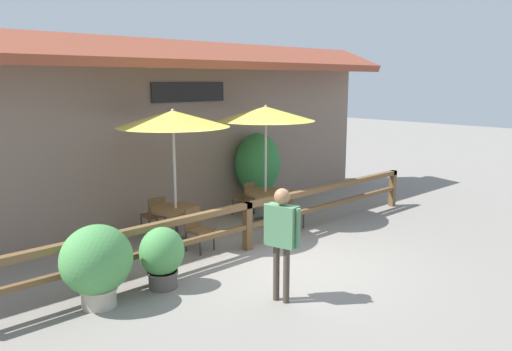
{
  "coord_description": "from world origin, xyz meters",
  "views": [
    {
      "loc": [
        -6.23,
        -5.93,
        3.28
      ],
      "look_at": [
        0.54,
        1.39,
        1.37
      ],
      "focal_mm": 35.0,
      "sensor_mm": 36.0,
      "label": 1
    }
  ],
  "objects_px": {
    "chair_middle_wallside": "(245,196)",
    "dining_table_middle": "(265,197)",
    "potted_plant_entrance_palm": "(97,262)",
    "pedestrian": "(282,230)",
    "chair_near_wallside": "(154,214)",
    "chair_near_streetside": "(197,227)",
    "potted_plant_corner_fern": "(162,255)",
    "dining_table_near": "(176,215)",
    "patio_umbrella_middle": "(266,114)",
    "patio_umbrella_near": "(173,119)",
    "chair_middle_streetside": "(290,208)",
    "potted_plant_broad_leaf": "(258,165)"
  },
  "relations": [
    {
      "from": "chair_middle_wallside",
      "to": "potted_plant_entrance_palm",
      "type": "xyz_separation_m",
      "value": [
        -4.96,
        -2.35,
        0.22
      ]
    },
    {
      "from": "potted_plant_entrance_palm",
      "to": "pedestrian",
      "type": "height_order",
      "value": "pedestrian"
    },
    {
      "from": "chair_middle_wallside",
      "to": "dining_table_middle",
      "type": "bearing_deg",
      "value": 74.43
    },
    {
      "from": "patio_umbrella_middle",
      "to": "potted_plant_broad_leaf",
      "type": "height_order",
      "value": "patio_umbrella_middle"
    },
    {
      "from": "chair_near_streetside",
      "to": "potted_plant_corner_fern",
      "type": "distance_m",
      "value": 1.84
    },
    {
      "from": "chair_near_streetside",
      "to": "dining_table_middle",
      "type": "xyz_separation_m",
      "value": [
        2.4,
        0.58,
        0.11
      ]
    },
    {
      "from": "chair_near_streetside",
      "to": "potted_plant_corner_fern",
      "type": "height_order",
      "value": "potted_plant_corner_fern"
    },
    {
      "from": "patio_umbrella_near",
      "to": "chair_near_wallside",
      "type": "relative_size",
      "value": 3.27
    },
    {
      "from": "chair_near_wallside",
      "to": "dining_table_middle",
      "type": "xyz_separation_m",
      "value": [
        2.48,
        -0.86,
        0.11
      ]
    },
    {
      "from": "dining_table_near",
      "to": "pedestrian",
      "type": "relative_size",
      "value": 0.57
    },
    {
      "from": "patio_umbrella_near",
      "to": "pedestrian",
      "type": "height_order",
      "value": "patio_umbrella_near"
    },
    {
      "from": "patio_umbrella_near",
      "to": "chair_middle_streetside",
      "type": "relative_size",
      "value": 3.27
    },
    {
      "from": "patio_umbrella_near",
      "to": "potted_plant_entrance_palm",
      "type": "distance_m",
      "value": 3.58
    },
    {
      "from": "dining_table_near",
      "to": "patio_umbrella_middle",
      "type": "relative_size",
      "value": 0.36
    },
    {
      "from": "patio_umbrella_middle",
      "to": "pedestrian",
      "type": "height_order",
      "value": "patio_umbrella_middle"
    },
    {
      "from": "chair_middle_streetside",
      "to": "potted_plant_entrance_palm",
      "type": "distance_m",
      "value": 5.05
    },
    {
      "from": "dining_table_middle",
      "to": "chair_near_wallside",
      "type": "bearing_deg",
      "value": 160.81
    },
    {
      "from": "pedestrian",
      "to": "patio_umbrella_near",
      "type": "bearing_deg",
      "value": 158.38
    },
    {
      "from": "potted_plant_corner_fern",
      "to": "potted_plant_entrance_palm",
      "type": "height_order",
      "value": "potted_plant_entrance_palm"
    },
    {
      "from": "chair_near_wallside",
      "to": "potted_plant_entrance_palm",
      "type": "distance_m",
      "value": 3.48
    },
    {
      "from": "dining_table_middle",
      "to": "patio_umbrella_middle",
      "type": "bearing_deg",
      "value": 135.0
    },
    {
      "from": "potted_plant_corner_fern",
      "to": "pedestrian",
      "type": "relative_size",
      "value": 0.57
    },
    {
      "from": "patio_umbrella_middle",
      "to": "pedestrian",
      "type": "xyz_separation_m",
      "value": [
        -2.84,
        -3.3,
        -1.41
      ]
    },
    {
      "from": "patio_umbrella_middle",
      "to": "potted_plant_corner_fern",
      "type": "xyz_separation_m",
      "value": [
        -3.88,
        -1.67,
        -1.98
      ]
    },
    {
      "from": "patio_umbrella_near",
      "to": "potted_plant_entrance_palm",
      "type": "relative_size",
      "value": 2.21
    },
    {
      "from": "chair_middle_streetside",
      "to": "patio_umbrella_middle",
      "type": "bearing_deg",
      "value": 95.79
    },
    {
      "from": "chair_middle_streetside",
      "to": "potted_plant_entrance_palm",
      "type": "bearing_deg",
      "value": -167.48
    },
    {
      "from": "dining_table_middle",
      "to": "potted_plant_corner_fern",
      "type": "height_order",
      "value": "potted_plant_corner_fern"
    },
    {
      "from": "chair_near_wallside",
      "to": "potted_plant_entrance_palm",
      "type": "height_order",
      "value": "potted_plant_entrance_palm"
    },
    {
      "from": "potted_plant_entrance_palm",
      "to": "pedestrian",
      "type": "bearing_deg",
      "value": -39.21
    },
    {
      "from": "patio_umbrella_near",
      "to": "chair_middle_wallside",
      "type": "relative_size",
      "value": 3.27
    },
    {
      "from": "dining_table_middle",
      "to": "pedestrian",
      "type": "bearing_deg",
      "value": -130.69
    },
    {
      "from": "dining_table_near",
      "to": "potted_plant_entrance_palm",
      "type": "bearing_deg",
      "value": -145.46
    },
    {
      "from": "chair_middle_wallside",
      "to": "chair_middle_streetside",
      "type": "bearing_deg",
      "value": 77.19
    },
    {
      "from": "chair_middle_streetside",
      "to": "potted_plant_broad_leaf",
      "type": "relative_size",
      "value": 0.43
    },
    {
      "from": "patio_umbrella_near",
      "to": "chair_middle_wallside",
      "type": "xyz_separation_m",
      "value": [
        2.44,
        0.61,
        -2.06
      ]
    },
    {
      "from": "chair_near_wallside",
      "to": "dining_table_middle",
      "type": "height_order",
      "value": "chair_near_wallside"
    },
    {
      "from": "chair_near_streetside",
      "to": "dining_table_middle",
      "type": "relative_size",
      "value": 0.84
    },
    {
      "from": "chair_near_streetside",
      "to": "pedestrian",
      "type": "xyz_separation_m",
      "value": [
        -0.44,
        -2.72,
        0.66
      ]
    },
    {
      "from": "dining_table_near",
      "to": "pedestrian",
      "type": "bearing_deg",
      "value": -97.21
    },
    {
      "from": "chair_middle_streetside",
      "to": "pedestrian",
      "type": "height_order",
      "value": "pedestrian"
    },
    {
      "from": "chair_near_streetside",
      "to": "dining_table_middle",
      "type": "height_order",
      "value": "chair_near_streetside"
    },
    {
      "from": "potted_plant_broad_leaf",
      "to": "patio_umbrella_middle",
      "type": "bearing_deg",
      "value": -126.31
    },
    {
      "from": "patio_umbrella_near",
      "to": "chair_middle_streetside",
      "type": "xyz_separation_m",
      "value": [
        2.44,
        -0.89,
        -2.06
      ]
    },
    {
      "from": "dining_table_middle",
      "to": "potted_plant_corner_fern",
      "type": "xyz_separation_m",
      "value": [
        -3.88,
        -1.67,
        -0.03
      ]
    },
    {
      "from": "chair_middle_wallside",
      "to": "pedestrian",
      "type": "distance_m",
      "value": 5.01
    },
    {
      "from": "potted_plant_corner_fern",
      "to": "patio_umbrella_near",
      "type": "bearing_deg",
      "value": 50.82
    },
    {
      "from": "chair_near_wallside",
      "to": "potted_plant_broad_leaf",
      "type": "height_order",
      "value": "potted_plant_broad_leaf"
    },
    {
      "from": "potted_plant_corner_fern",
      "to": "dining_table_near",
      "type": "bearing_deg",
      "value": 50.82
    },
    {
      "from": "potted_plant_corner_fern",
      "to": "pedestrian",
      "type": "xyz_separation_m",
      "value": [
        1.04,
        -1.64,
        0.58
      ]
    }
  ]
}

